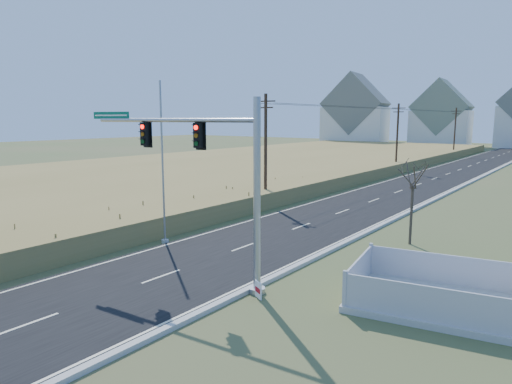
# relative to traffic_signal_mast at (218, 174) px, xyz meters

# --- Properties ---
(ground) EXTENTS (260.00, 260.00, 0.00)m
(ground) POSITION_rel_traffic_signal_mast_xyz_m (-2.59, 1.02, -4.76)
(ground) COLOR #455A2B
(ground) RESTS_ON ground
(road) EXTENTS (8.00, 180.00, 0.06)m
(road) POSITION_rel_traffic_signal_mast_xyz_m (-2.59, 51.02, -4.73)
(road) COLOR black
(road) RESTS_ON ground
(curb) EXTENTS (0.30, 180.00, 0.18)m
(curb) POSITION_rel_traffic_signal_mast_xyz_m (1.56, 51.02, -4.67)
(curb) COLOR #B2AFA8
(curb) RESTS_ON ground
(reed_marsh) EXTENTS (38.00, 110.00, 1.30)m
(reed_marsh) POSITION_rel_traffic_signal_mast_xyz_m (-26.59, 41.02, -4.11)
(reed_marsh) COLOR olive
(reed_marsh) RESTS_ON ground
(utility_pole_near) EXTENTS (1.80, 0.26, 9.00)m
(utility_pole_near) POSITION_rel_traffic_signal_mast_xyz_m (-9.09, 16.02, -0.08)
(utility_pole_near) COLOR #422D1E
(utility_pole_near) RESTS_ON ground
(utility_pole_mid) EXTENTS (1.80, 0.26, 9.00)m
(utility_pole_mid) POSITION_rel_traffic_signal_mast_xyz_m (-9.09, 46.02, -0.08)
(utility_pole_mid) COLOR #422D1E
(utility_pole_mid) RESTS_ON ground
(utility_pole_far) EXTENTS (1.80, 0.26, 9.00)m
(utility_pole_far) POSITION_rel_traffic_signal_mast_xyz_m (-9.09, 76.02, -0.08)
(utility_pole_far) COLOR #422D1E
(utility_pole_far) RESTS_ON ground
(condo_nw) EXTENTS (17.69, 13.38, 19.05)m
(condo_nw) POSITION_rel_traffic_signal_mast_xyz_m (-40.59, 101.02, 2.94)
(condo_nw) COLOR silver
(condo_nw) RESTS_ON ground
(condo_nnw) EXTENTS (14.93, 11.17, 17.03)m
(condo_nnw) POSITION_rel_traffic_signal_mast_xyz_m (-20.59, 109.02, 2.17)
(condo_nnw) COLOR silver
(condo_nnw) RESTS_ON ground
(traffic_signal_mast) EXTENTS (9.86, 1.12, 7.86)m
(traffic_signal_mast) POSITION_rel_traffic_signal_mast_xyz_m (0.00, 0.00, 0.00)
(traffic_signal_mast) COLOR #9EA0A5
(traffic_signal_mast) RESTS_ON ground
(fence_enclosure) EXTENTS (7.17, 5.50, 1.49)m
(fence_enclosure) POSITION_rel_traffic_signal_mast_xyz_m (8.28, 3.15, -4.47)
(fence_enclosure) COLOR #B7B5AD
(fence_enclosure) RESTS_ON ground
(open_sign) EXTENTS (0.50, 0.30, 0.67)m
(open_sign) POSITION_rel_traffic_signal_mast_xyz_m (2.31, -0.30, -4.41)
(open_sign) COLOR white
(open_sign) RESTS_ON ground
(flagpole) EXTENTS (0.41, 0.41, 9.08)m
(flagpole) POSITION_rel_traffic_signal_mast_xyz_m (-6.89, 3.10, -1.14)
(flagpole) COLOR #B7B5AD
(flagpole) RESTS_ON ground
(bare_tree) EXTENTS (1.90, 1.90, 5.03)m
(bare_tree) POSITION_rel_traffic_signal_mast_xyz_m (4.46, 11.21, -0.71)
(bare_tree) COLOR #4C3F33
(bare_tree) RESTS_ON ground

